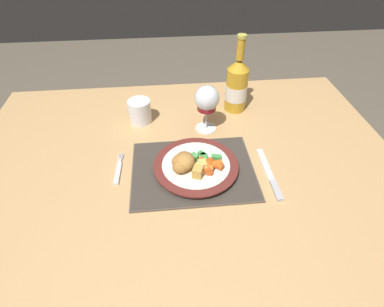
% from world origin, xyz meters
% --- Properties ---
extents(ground_plane, '(6.00, 6.00, 0.00)m').
position_xyz_m(ground_plane, '(0.00, 0.00, 0.00)').
color(ground_plane, brown).
extents(dining_table, '(1.29, 0.91, 0.74)m').
position_xyz_m(dining_table, '(0.00, 0.00, 0.65)').
color(dining_table, tan).
rests_on(dining_table, ground).
extents(placemat, '(0.34, 0.27, 0.01)m').
position_xyz_m(placemat, '(0.02, -0.05, 0.74)').
color(placemat, brown).
rests_on(placemat, dining_table).
extents(dinner_plate, '(0.24, 0.24, 0.02)m').
position_xyz_m(dinner_plate, '(0.03, -0.05, 0.76)').
color(dinner_plate, white).
rests_on(dinner_plate, placemat).
extents(breaded_croquettes, '(0.08, 0.10, 0.04)m').
position_xyz_m(breaded_croquettes, '(-0.01, -0.06, 0.78)').
color(breaded_croquettes, '#A87033').
rests_on(breaded_croquettes, dinner_plate).
extents(green_beans_pile, '(0.09, 0.06, 0.02)m').
position_xyz_m(green_beans_pile, '(0.05, -0.03, 0.77)').
color(green_beans_pile, '#4CA84C').
rests_on(green_beans_pile, dinner_plate).
extents(glazed_carrots, '(0.08, 0.06, 0.02)m').
position_xyz_m(glazed_carrots, '(0.06, -0.07, 0.78)').
color(glazed_carrots, '#CC5119').
rests_on(glazed_carrots, dinner_plate).
extents(fork, '(0.02, 0.13, 0.01)m').
position_xyz_m(fork, '(-0.19, -0.03, 0.74)').
color(fork, silver).
rests_on(fork, dining_table).
extents(table_knife, '(0.02, 0.20, 0.01)m').
position_xyz_m(table_knife, '(0.23, -0.10, 0.74)').
color(table_knife, silver).
rests_on(table_knife, dining_table).
extents(wine_glass, '(0.08, 0.08, 0.16)m').
position_xyz_m(wine_glass, '(0.09, 0.15, 0.85)').
color(wine_glass, silver).
rests_on(wine_glass, dining_table).
extents(bottle, '(0.08, 0.08, 0.27)m').
position_xyz_m(bottle, '(0.20, 0.26, 0.83)').
color(bottle, gold).
rests_on(bottle, dining_table).
extents(roast_potatoes, '(0.04, 0.06, 0.03)m').
position_xyz_m(roast_potatoes, '(0.04, -0.09, 0.78)').
color(roast_potatoes, gold).
rests_on(roast_potatoes, dinner_plate).
extents(drinking_cup, '(0.08, 0.08, 0.08)m').
position_xyz_m(drinking_cup, '(-0.13, 0.21, 0.78)').
color(drinking_cup, white).
rests_on(drinking_cup, dining_table).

